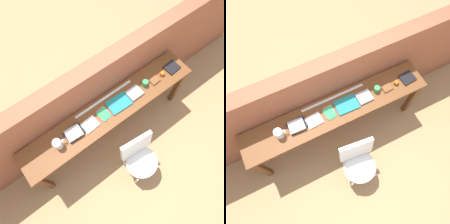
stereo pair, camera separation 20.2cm
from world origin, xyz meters
The scene contains 15 objects.
ground_plane centered at (0.00, 0.00, 0.00)m, with size 40.00×40.00×0.00m, color tan.
brick_wall_back centered at (0.00, 0.64, 0.71)m, with size 6.00×0.20×1.43m, color #935138.
sideboard centered at (0.00, 0.30, 0.74)m, with size 2.50×0.44×0.88m.
chair_white_moulded centered at (0.00, -0.36, 0.53)m, with size 0.49×0.50×0.89m.
pitcher_white centered at (-0.75, 0.29, 0.96)m, with size 0.14×0.10×0.18m.
book_stack_leftmost centered at (-0.53, 0.31, 0.91)m, with size 0.24×0.19×0.06m.
magazine_cycling centered at (-0.32, 0.28, 0.89)m, with size 0.20×0.16×0.02m, color white.
pamphlet_pile_colourful centered at (-0.10, 0.30, 0.89)m, with size 0.15×0.19×0.01m.
book_open_centre centered at (0.15, 0.30, 0.89)m, with size 0.29×0.21×0.02m, color #19757A.
book_grey_hardcover centered at (0.40, 0.29, 0.90)m, with size 0.19×0.17×0.03m, color #9E9EA3.
mug centered at (0.59, 0.30, 0.92)m, with size 0.11×0.08×0.09m.
leather_journal_brown centered at (0.73, 0.27, 0.89)m, with size 0.13×0.10×0.02m, color brown.
sports_ball_small centered at (0.88, 0.28, 0.91)m, with size 0.07×0.07×0.07m, color orange.
book_repair_rightmost centered at (1.06, 0.28, 0.89)m, with size 0.19×0.17×0.02m, color black.
ruler_metal_back_edge centered at (0.03, 0.47, 0.88)m, with size 0.88×0.03×0.00m, color silver.
Camera 2 is at (-0.47, -0.70, 3.42)m, focal length 35.00 mm.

